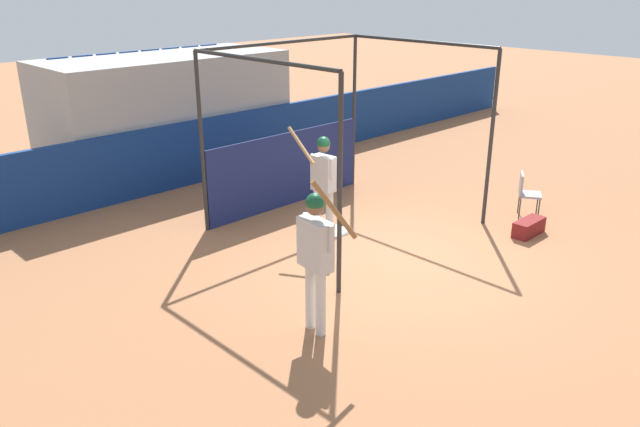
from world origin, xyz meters
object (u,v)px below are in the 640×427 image
player_waiting (316,249)px  folding_chair (526,190)px  baseball (342,224)px  equipment_bag (529,227)px  player_batter (323,178)px

player_waiting → folding_chair: size_ratio=2.57×
baseball → folding_chair: bearing=-36.4°
folding_chair → equipment_bag: (-0.77, -0.52, -0.38)m
player_batter → player_waiting: bearing=130.8°
folding_chair → baseball: folding_chair is taller
equipment_bag → baseball: 3.31m
player_waiting → equipment_bag: (4.90, -0.32, -1.01)m
player_waiting → folding_chair: (5.68, 0.20, -0.64)m
player_waiting → player_batter: bearing=141.1°
player_waiting → baseball: (2.86, 2.28, -1.12)m
player_batter → equipment_bag: player_batter is taller
folding_chair → baseball: bearing=-68.4°
player_batter → player_waiting: size_ratio=0.89×
player_waiting → equipment_bag: 5.02m
equipment_bag → player_batter: bearing=137.4°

